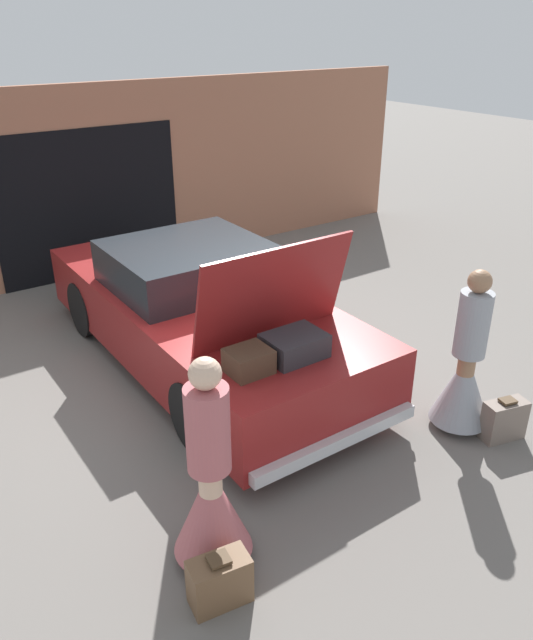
# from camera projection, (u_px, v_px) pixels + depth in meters

# --- Properties ---
(ground_plane) EXTENTS (40.00, 40.00, 0.00)m
(ground_plane) POSITION_uv_depth(u_px,v_px,m) (204.00, 360.00, 7.29)
(ground_plane) COLOR slate
(garage_wall_back) EXTENTS (12.00, 0.14, 2.80)m
(garage_wall_back) POSITION_uv_depth(u_px,v_px,m) (86.00, 184.00, 9.21)
(garage_wall_back) COLOR #9E664C
(garage_wall_back) RESTS_ON ground_plane
(car) EXTENTS (1.94, 4.74, 1.83)m
(car) POSITION_uv_depth(u_px,v_px,m) (201.00, 312.00, 7.03)
(car) COLOR maroon
(car) RESTS_ON ground_plane
(person_left) EXTENTS (0.58, 0.58, 1.68)m
(person_left) POSITION_uv_depth(u_px,v_px,m) (211.00, 492.00, 4.38)
(person_left) COLOR beige
(person_left) RESTS_ON ground_plane
(person_right) EXTENTS (0.57, 0.57, 1.63)m
(person_right) POSITION_uv_depth(u_px,v_px,m) (465.00, 374.00, 5.87)
(person_right) COLOR #997051
(person_right) RESTS_ON ground_plane
(suitcase_beside_left_person) EXTENTS (0.44, 0.27, 0.40)m
(suitcase_beside_left_person) POSITION_uv_depth(u_px,v_px,m) (220.00, 581.00, 4.20)
(suitcase_beside_left_person) COLOR brown
(suitcase_beside_left_person) RESTS_ON ground_plane
(suitcase_beside_right_person) EXTENTS (0.44, 0.28, 0.43)m
(suitcase_beside_right_person) POSITION_uv_depth(u_px,v_px,m) (504.00, 420.00, 5.85)
(suitcase_beside_right_person) COLOR #75665B
(suitcase_beside_right_person) RESTS_ON ground_plane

